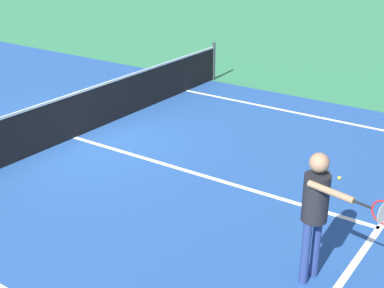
# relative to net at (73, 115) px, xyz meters

# --- Properties ---
(ground_plane) EXTENTS (60.00, 60.00, 0.00)m
(ground_plane) POSITION_rel_net_xyz_m (0.00, 0.00, -0.49)
(ground_plane) COLOR #337F51
(court_surface_inbounds) EXTENTS (10.62, 24.40, 0.00)m
(court_surface_inbounds) POSITION_rel_net_xyz_m (0.00, 0.00, -0.49)
(court_surface_inbounds) COLOR #234C93
(court_surface_inbounds) RESTS_ON ground_plane
(line_service_near) EXTENTS (8.22, 0.10, 0.01)m
(line_service_near) POSITION_rel_net_xyz_m (0.00, -6.40, -0.49)
(line_service_near) COLOR white
(line_service_near) RESTS_ON ground_plane
(line_center_service) EXTENTS (0.10, 6.40, 0.01)m
(line_center_service) POSITION_rel_net_xyz_m (0.00, -3.20, -0.49)
(line_center_service) COLOR white
(line_center_service) RESTS_ON ground_plane
(net) EXTENTS (10.98, 0.09, 1.07)m
(net) POSITION_rel_net_xyz_m (0.00, 0.00, 0.00)
(net) COLOR #33383D
(net) RESTS_ON ground_plane
(player_near) EXTENTS (0.70, 1.18, 1.75)m
(player_near) POSITION_rel_net_xyz_m (-1.76, -6.05, 0.60)
(player_near) COLOR navy
(player_near) RESTS_ON ground_plane
(tennis_ball_mid_court) EXTENTS (0.07, 0.07, 0.07)m
(tennis_ball_mid_court) POSITION_rel_net_xyz_m (1.24, -5.32, -0.46)
(tennis_ball_mid_court) COLOR #CCE033
(tennis_ball_mid_court) RESTS_ON ground_plane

